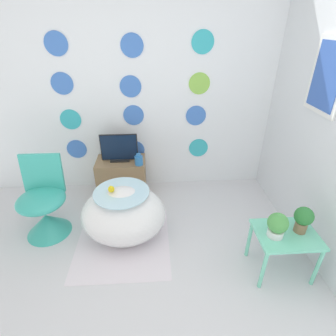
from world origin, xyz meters
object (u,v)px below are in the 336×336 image
(potted_plant_right, at_px, (303,218))
(tv, at_px, (119,149))
(bathtub, at_px, (124,215))
(potted_plant_left, at_px, (277,225))
(chair, at_px, (45,211))
(vase, at_px, (139,160))

(potted_plant_right, bearing_deg, tv, 141.42)
(bathtub, relative_size, tv, 1.87)
(tv, relative_size, potted_plant_left, 2.02)
(potted_plant_right, bearing_deg, potted_plant_left, -170.36)
(potted_plant_left, bearing_deg, chair, 162.93)
(chair, bearing_deg, tv, 43.21)
(bathtub, relative_size, chair, 1.00)
(vase, xyz_separation_m, potted_plant_right, (1.36, -1.15, 0.03))
(chair, height_order, potted_plant_right, chair)
(tv, bearing_deg, vase, -27.96)
(bathtub, height_order, vase, vase)
(bathtub, bearing_deg, potted_plant_left, -21.29)
(tv, bearing_deg, chair, -136.79)
(chair, bearing_deg, bathtub, -10.07)
(chair, relative_size, potted_plant_left, 3.81)
(chair, bearing_deg, vase, 30.15)
(tv, xyz_separation_m, vase, (0.23, -0.12, -0.09))
(tv, distance_m, potted_plant_left, 1.89)
(chair, height_order, vase, chair)
(potted_plant_right, bearing_deg, vase, 139.88)
(bathtub, distance_m, potted_plant_right, 1.58)
(tv, distance_m, vase, 0.28)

